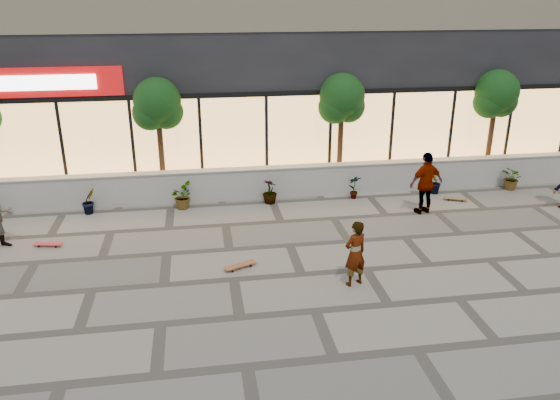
{
  "coord_description": "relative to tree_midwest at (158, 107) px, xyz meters",
  "views": [
    {
      "loc": [
        -2.3,
        -9.82,
        6.43
      ],
      "look_at": [
        -0.26,
        3.33,
        1.3
      ],
      "focal_mm": 35.0,
      "sensor_mm": 36.0,
      "label": 1
    }
  ],
  "objects": [
    {
      "name": "ground",
      "position": [
        3.5,
        -7.7,
        -2.99
      ],
      "size": [
        80.0,
        80.0,
        0.0
      ],
      "primitive_type": "plane",
      "color": "gray",
      "rests_on": "ground"
    },
    {
      "name": "planter_wall",
      "position": [
        3.5,
        -0.7,
        -2.46
      ],
      "size": [
        22.0,
        0.42,
        1.04
      ],
      "color": "beige",
      "rests_on": "ground"
    },
    {
      "name": "retail_building",
      "position": [
        3.5,
        4.79,
        1.26
      ],
      "size": [
        24.0,
        9.17,
        8.5
      ],
      "color": "black",
      "rests_on": "ground"
    },
    {
      "name": "shrub_b",
      "position": [
        -2.2,
        -1.25,
        -2.58
      ],
      "size": [
        0.57,
        0.57,
        0.81
      ],
      "primitive_type": "imported",
      "rotation": [
        0.0,
        0.0,
        0.82
      ],
      "color": "#133B13",
      "rests_on": "ground"
    },
    {
      "name": "shrub_c",
      "position": [
        0.6,
        -1.25,
        -2.58
      ],
      "size": [
        0.68,
        0.77,
        0.81
      ],
      "primitive_type": "imported",
      "rotation": [
        0.0,
        0.0,
        1.64
      ],
      "color": "#133B13",
      "rests_on": "ground"
    },
    {
      "name": "shrub_d",
      "position": [
        3.4,
        -1.25,
        -2.58
      ],
      "size": [
        0.64,
        0.64,
        0.81
      ],
      "primitive_type": "imported",
      "rotation": [
        0.0,
        0.0,
        2.46
      ],
      "color": "#133B13",
      "rests_on": "ground"
    },
    {
      "name": "shrub_e",
      "position": [
        6.2,
        -1.25,
        -2.58
      ],
      "size": [
        0.46,
        0.35,
        0.81
      ],
      "primitive_type": "imported",
      "rotation": [
        0.0,
        0.0,
        3.28
      ],
      "color": "#133B13",
      "rests_on": "ground"
    },
    {
      "name": "shrub_f",
      "position": [
        9.0,
        -1.25,
        -2.58
      ],
      "size": [
        0.55,
        0.57,
        0.81
      ],
      "primitive_type": "imported",
      "rotation": [
        0.0,
        0.0,
        4.1
      ],
      "color": "#133B13",
      "rests_on": "ground"
    },
    {
      "name": "shrub_g",
      "position": [
        11.8,
        -1.25,
        -2.58
      ],
      "size": [
        0.77,
        0.84,
        0.81
      ],
      "primitive_type": "imported",
      "rotation": [
        0.0,
        0.0,
        4.92
      ],
      "color": "#133B13",
      "rests_on": "ground"
    },
    {
      "name": "tree_midwest",
      "position": [
        0.0,
        0.0,
        0.0
      ],
      "size": [
        1.6,
        1.5,
        3.92
      ],
      "color": "#3F2416",
      "rests_on": "ground"
    },
    {
      "name": "tree_mideast",
      "position": [
        6.0,
        0.0,
        0.0
      ],
      "size": [
        1.6,
        1.5,
        3.92
      ],
      "color": "#3F2416",
      "rests_on": "ground"
    },
    {
      "name": "tree_east",
      "position": [
        11.5,
        0.0,
        0.0
      ],
      "size": [
        1.6,
        1.5,
        3.92
      ],
      "color": "#3F2416",
      "rests_on": "ground"
    },
    {
      "name": "skater_center",
      "position": [
        4.62,
        -6.71,
        -2.19
      ],
      "size": [
        0.68,
        0.57,
        1.6
      ],
      "primitive_type": "imported",
      "rotation": [
        0.0,
        0.0,
        3.52
      ],
      "color": "silver",
      "rests_on": "ground"
    },
    {
      "name": "skater_right_near",
      "position": [
        7.97,
        -2.79,
        -2.02
      ],
      "size": [
        1.21,
        0.72,
        1.93
      ],
      "primitive_type": "imported",
      "rotation": [
        0.0,
        0.0,
        3.38
      ],
      "color": "white",
      "rests_on": "ground"
    },
    {
      "name": "skateboard_center",
      "position": [
        2.07,
        -5.54,
        -2.9
      ],
      "size": [
        0.84,
        0.53,
        0.1
      ],
      "rotation": [
        0.0,
        0.0,
        0.42
      ],
      "color": "brown",
      "rests_on": "ground"
    },
    {
      "name": "skateboard_left",
      "position": [
        -2.92,
        -3.51,
        -2.91
      ],
      "size": [
        0.78,
        0.34,
        0.09
      ],
      "rotation": [
        0.0,
        0.0,
        -0.19
      ],
      "color": "red",
      "rests_on": "ground"
    },
    {
      "name": "skateboard_right_near",
      "position": [
        9.42,
        -1.97,
        -2.91
      ],
      "size": [
        0.73,
        0.44,
        0.09
      ],
      "rotation": [
        0.0,
        0.0,
        -0.39
      ],
      "color": "brown",
      "rests_on": "ground"
    }
  ]
}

